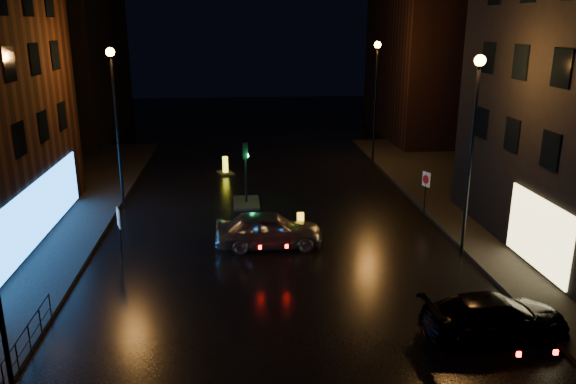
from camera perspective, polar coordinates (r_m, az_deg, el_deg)
The scene contains 15 objects.
ground at distance 18.22m, azimuth 0.77°, elevation -14.81°, with size 120.00×120.00×0.00m, color black.
pavement_right at distance 29.75m, azimuth 26.86°, elevation -3.65°, with size 12.00×44.00×0.15m, color black.
building_far_left at distance 52.46m, azimuth -21.82°, elevation 12.89°, with size 8.00×16.00×14.00m, color black.
building_far_right at distance 50.40m, azimuth 14.27°, elevation 12.30°, with size 8.00×14.00×12.00m, color black.
street_lamp_lfar at distance 30.30m, azimuth -17.19°, elevation 8.52°, with size 0.44×0.44×8.37m.
street_lamp_rnear at distance 23.77m, azimuth 18.34°, elevation 6.31°, with size 0.44×0.44×8.37m.
street_lamp_rfar at distance 38.81m, azimuth 8.92°, elevation 10.74°, with size 0.44×0.44×8.37m.
traffic_signal at distance 30.78m, azimuth -4.26°, elevation -0.31°, with size 1.40×2.40×3.45m.
guard_railing at distance 18.03m, azimuth -25.90°, elevation -14.31°, with size 0.05×6.04×1.00m.
silver_hatchback at distance 24.81m, azimuth -1.95°, elevation -3.83°, with size 1.90×4.72×1.61m, color #9FA3A7.
dark_sedan at distance 19.24m, azimuth 20.30°, elevation -11.78°, with size 1.91×4.69×1.36m, color black.
bollard_near at distance 26.40m, azimuth 1.27°, elevation -3.84°, with size 0.95×1.31×1.07m.
bollard_far at distance 37.13m, azimuth -6.38°, elevation 2.23°, with size 1.25×1.53×1.16m.
road_sign_left at distance 23.73m, azimuth -16.79°, elevation -3.01°, with size 0.24×0.56×2.40m.
road_sign_right at distance 29.40m, azimuth 13.83°, elevation 0.89°, with size 0.25×0.54×2.30m.
Camera 1 is at (-1.71, -15.41, 9.56)m, focal length 35.00 mm.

